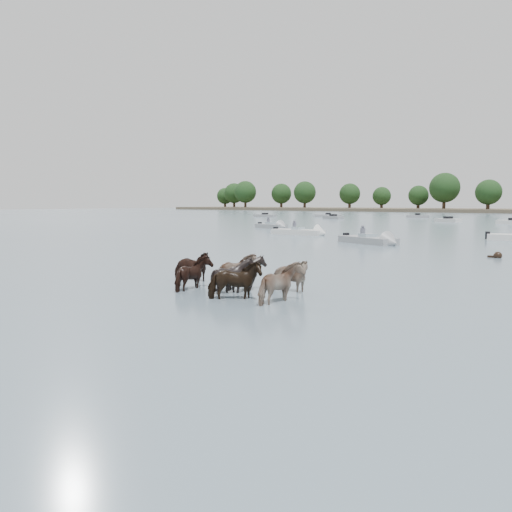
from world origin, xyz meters
The scene contains 8 objects.
ground centered at (0.00, 0.00, 0.00)m, with size 400.00×400.00×0.00m, color slate.
shoreline centered at (-70.00, 150.00, 0.50)m, with size 160.00×30.00×1.00m, color #4C4233.
pony_herd centered at (1.92, 0.27, 0.48)m, with size 6.85×3.69×1.39m.
swimming_pony centered at (6.06, 16.68, 0.10)m, with size 0.72×0.44×0.44m.
motorboat_a centered at (-12.42, 26.23, 0.23)m, with size 5.61×1.79×1.92m.
motorboat_b centered at (-2.94, 20.79, 0.23)m, with size 5.36×3.27×1.92m.
motorboat_f centered at (-21.43, 33.77, 0.23)m, with size 4.67×2.38×1.92m.
treeline centered at (-73.29, 148.14, 6.44)m, with size 146.48×21.17×12.14m.
Camera 1 is at (12.70, -12.18, 2.96)m, focal length 35.13 mm.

